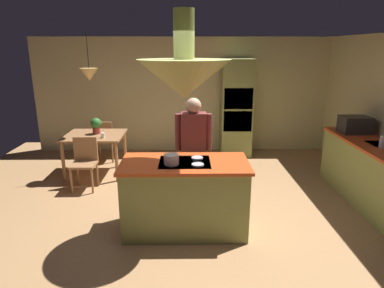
{
  "coord_description": "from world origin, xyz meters",
  "views": [
    {
      "loc": [
        0.04,
        -4.18,
        2.32
      ],
      "look_at": [
        0.1,
        0.4,
        1.0
      ],
      "focal_mm": 31.38,
      "sensor_mm": 36.0,
      "label": 1
    }
  ],
  "objects_px": {
    "cup_on_table": "(103,135)",
    "cooking_pot_on_cooktop": "(171,159)",
    "oven_tower": "(236,108)",
    "potted_plant_on_table": "(96,125)",
    "person_at_island": "(193,146)",
    "kitchen_island": "(185,196)",
    "dining_table": "(95,140)",
    "canister_tea": "(383,142)",
    "chair_by_back_wall": "(104,138)",
    "microwave_on_counter": "(355,125)",
    "chair_facing_island": "(85,160)"
  },
  "relations": [
    {
      "from": "chair_facing_island",
      "to": "cup_on_table",
      "type": "height_order",
      "value": "chair_facing_island"
    },
    {
      "from": "person_at_island",
      "to": "chair_facing_island",
      "type": "relative_size",
      "value": 1.89
    },
    {
      "from": "chair_by_back_wall",
      "to": "cup_on_table",
      "type": "bearing_deg",
      "value": 103.34
    },
    {
      "from": "oven_tower",
      "to": "microwave_on_counter",
      "type": "distance_m",
      "value": 2.49
    },
    {
      "from": "cup_on_table",
      "to": "chair_facing_island",
      "type": "bearing_deg",
      "value": -115.76
    },
    {
      "from": "dining_table",
      "to": "canister_tea",
      "type": "xyz_separation_m",
      "value": [
        4.54,
        -1.49,
        0.36
      ]
    },
    {
      "from": "chair_facing_island",
      "to": "canister_tea",
      "type": "relative_size",
      "value": 5.06
    },
    {
      "from": "oven_tower",
      "to": "chair_by_back_wall",
      "type": "bearing_deg",
      "value": -170.92
    },
    {
      "from": "person_at_island",
      "to": "cup_on_table",
      "type": "height_order",
      "value": "person_at_island"
    },
    {
      "from": "potted_plant_on_table",
      "to": "canister_tea",
      "type": "xyz_separation_m",
      "value": [
        4.51,
        -1.56,
        0.1
      ]
    },
    {
      "from": "person_at_island",
      "to": "microwave_on_counter",
      "type": "xyz_separation_m",
      "value": [
        2.72,
        0.79,
        0.14
      ]
    },
    {
      "from": "chair_by_back_wall",
      "to": "potted_plant_on_table",
      "type": "height_order",
      "value": "potted_plant_on_table"
    },
    {
      "from": "chair_by_back_wall",
      "to": "cooking_pot_on_cooktop",
      "type": "bearing_deg",
      "value": 117.76
    },
    {
      "from": "cooking_pot_on_cooktop",
      "to": "person_at_island",
      "type": "bearing_deg",
      "value": 70.74
    },
    {
      "from": "kitchen_island",
      "to": "chair_facing_island",
      "type": "bearing_deg",
      "value": 140.44
    },
    {
      "from": "kitchen_island",
      "to": "chair_by_back_wall",
      "type": "height_order",
      "value": "kitchen_island"
    },
    {
      "from": "person_at_island",
      "to": "cooking_pot_on_cooktop",
      "type": "relative_size",
      "value": 9.14
    },
    {
      "from": "dining_table",
      "to": "chair_by_back_wall",
      "type": "relative_size",
      "value": 1.23
    },
    {
      "from": "dining_table",
      "to": "cooking_pot_on_cooktop",
      "type": "height_order",
      "value": "cooking_pot_on_cooktop"
    },
    {
      "from": "oven_tower",
      "to": "potted_plant_on_table",
      "type": "xyz_separation_m",
      "value": [
        -2.77,
        -1.08,
        -0.12
      ]
    },
    {
      "from": "dining_table",
      "to": "cup_on_table",
      "type": "height_order",
      "value": "cup_on_table"
    },
    {
      "from": "cup_on_table",
      "to": "potted_plant_on_table",
      "type": "bearing_deg",
      "value": 122.68
    },
    {
      "from": "kitchen_island",
      "to": "cup_on_table",
      "type": "bearing_deg",
      "value": 128.45
    },
    {
      "from": "person_at_island",
      "to": "potted_plant_on_table",
      "type": "relative_size",
      "value": 5.48
    },
    {
      "from": "cup_on_table",
      "to": "canister_tea",
      "type": "xyz_separation_m",
      "value": [
        4.32,
        -1.26,
        0.22
      ]
    },
    {
      "from": "kitchen_island",
      "to": "cup_on_table",
      "type": "relative_size",
      "value": 17.91
    },
    {
      "from": "chair_facing_island",
      "to": "cooking_pot_on_cooktop",
      "type": "distance_m",
      "value": 2.23
    },
    {
      "from": "chair_by_back_wall",
      "to": "canister_tea",
      "type": "height_order",
      "value": "canister_tea"
    },
    {
      "from": "oven_tower",
      "to": "chair_facing_island",
      "type": "distance_m",
      "value": 3.39
    },
    {
      "from": "person_at_island",
      "to": "cooking_pot_on_cooktop",
      "type": "distance_m",
      "value": 0.86
    },
    {
      "from": "chair_by_back_wall",
      "to": "microwave_on_counter",
      "type": "xyz_separation_m",
      "value": [
        4.54,
        -1.33,
        0.57
      ]
    },
    {
      "from": "dining_table",
      "to": "chair_by_back_wall",
      "type": "distance_m",
      "value": 0.71
    },
    {
      "from": "person_at_island",
      "to": "chair_by_back_wall",
      "type": "height_order",
      "value": "person_at_island"
    },
    {
      "from": "microwave_on_counter",
      "to": "cooking_pot_on_cooktop",
      "type": "bearing_deg",
      "value": -152.02
    },
    {
      "from": "chair_by_back_wall",
      "to": "cooking_pot_on_cooktop",
      "type": "height_order",
      "value": "cooking_pot_on_cooktop"
    },
    {
      "from": "dining_table",
      "to": "chair_by_back_wall",
      "type": "bearing_deg",
      "value": 90.0
    },
    {
      "from": "cooking_pot_on_cooktop",
      "to": "kitchen_island",
      "type": "bearing_deg",
      "value": 39.09
    },
    {
      "from": "person_at_island",
      "to": "chair_by_back_wall",
      "type": "bearing_deg",
      "value": 130.73
    },
    {
      "from": "canister_tea",
      "to": "microwave_on_counter",
      "type": "height_order",
      "value": "microwave_on_counter"
    },
    {
      "from": "dining_table",
      "to": "cooking_pot_on_cooktop",
      "type": "distance_m",
      "value": 2.73
    },
    {
      "from": "microwave_on_counter",
      "to": "chair_by_back_wall",
      "type": "bearing_deg",
      "value": 163.65
    },
    {
      "from": "kitchen_island",
      "to": "cooking_pot_on_cooktop",
      "type": "bearing_deg",
      "value": -140.91
    },
    {
      "from": "kitchen_island",
      "to": "oven_tower",
      "type": "distance_m",
      "value": 3.47
    },
    {
      "from": "cooking_pot_on_cooktop",
      "to": "oven_tower",
      "type": "bearing_deg",
      "value": 69.52
    },
    {
      "from": "kitchen_island",
      "to": "cooking_pot_on_cooktop",
      "type": "relative_size",
      "value": 8.96
    },
    {
      "from": "cup_on_table",
      "to": "cooking_pot_on_cooktop",
      "type": "distance_m",
      "value": 2.4
    },
    {
      "from": "person_at_island",
      "to": "cooking_pot_on_cooktop",
      "type": "xyz_separation_m",
      "value": [
        -0.28,
        -0.81,
        0.08
      ]
    },
    {
      "from": "kitchen_island",
      "to": "canister_tea",
      "type": "distance_m",
      "value": 2.96
    },
    {
      "from": "person_at_island",
      "to": "cup_on_table",
      "type": "bearing_deg",
      "value": 143.52
    },
    {
      "from": "chair_facing_island",
      "to": "oven_tower",
      "type": "bearing_deg",
      "value": 33.29
    }
  ]
}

